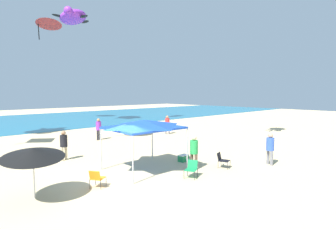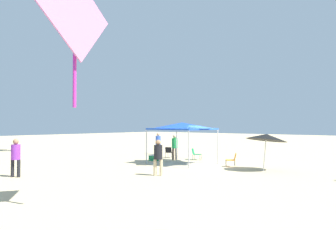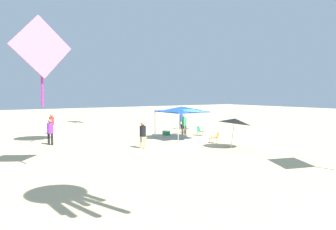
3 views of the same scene
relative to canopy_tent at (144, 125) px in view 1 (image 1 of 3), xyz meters
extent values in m
cube|color=#D6BC8C|center=(-2.12, -0.65, -2.49)|extent=(120.00, 120.00, 0.10)
cylinder|color=#B7B7BC|center=(-1.81, -1.46, -1.33)|extent=(0.07, 0.07, 2.22)
cylinder|color=#B7B7BC|center=(1.71, -1.57, -1.33)|extent=(0.07, 0.07, 2.22)
cylinder|color=#B7B7BC|center=(-1.71, 1.57, -1.33)|extent=(0.07, 0.07, 2.22)
cylinder|color=#B7B7BC|center=(1.81, 1.46, -1.33)|extent=(0.07, 0.07, 2.22)
cube|color=blue|center=(0.00, 0.00, -0.17)|extent=(3.69, 3.21, 0.10)
pyramid|color=blue|center=(0.00, 0.00, 0.06)|extent=(3.61, 3.15, 0.36)
cylinder|color=silver|center=(-5.62, -0.26, -1.43)|extent=(0.12, 0.32, 2.03)
cone|color=black|center=(-5.65, -0.39, -0.57)|extent=(2.31, 2.31, 0.72)
cylinder|color=black|center=(-2.80, -0.79, -2.24)|extent=(0.02, 0.02, 0.40)
cylinder|color=black|center=(-3.09, -0.35, -2.24)|extent=(0.02, 0.02, 0.40)
cylinder|color=black|center=(-3.23, -1.07, -2.24)|extent=(0.02, 0.02, 0.40)
cylinder|color=black|center=(-3.52, -0.64, -2.24)|extent=(0.02, 0.02, 0.40)
cube|color=orange|center=(-3.16, -0.71, -2.04)|extent=(0.72, 0.72, 0.03)
cube|color=orange|center=(-3.40, -0.88, -1.83)|extent=(0.38, 0.48, 0.41)
cylinder|color=black|center=(3.20, -3.14, -2.24)|extent=(0.02, 0.02, 0.40)
cylinder|color=black|center=(3.69, -2.98, -2.24)|extent=(0.02, 0.02, 0.40)
cylinder|color=black|center=(3.04, -2.64, -2.24)|extent=(0.02, 0.02, 0.40)
cylinder|color=black|center=(3.54, -2.48, -2.24)|extent=(0.02, 0.02, 0.40)
cube|color=black|center=(3.37, -2.81, -2.04)|extent=(0.65, 0.65, 0.03)
cube|color=black|center=(3.28, -2.54, -1.83)|extent=(0.51, 0.28, 0.41)
cylinder|color=black|center=(0.39, -2.57, -2.24)|extent=(0.02, 0.02, 0.40)
cylinder|color=black|center=(0.59, -3.04, -2.24)|extent=(0.02, 0.02, 0.40)
cylinder|color=black|center=(0.86, -2.36, -2.24)|extent=(0.02, 0.02, 0.40)
cylinder|color=black|center=(1.07, -2.83, -2.24)|extent=(0.02, 0.02, 0.40)
cube|color=#198C4C|center=(0.73, -2.70, -2.04)|extent=(0.68, 0.68, 0.03)
cube|color=#198C4C|center=(0.99, -2.58, -1.83)|extent=(0.32, 0.50, 0.41)
cube|color=#1E8C4C|center=(2.76, -0.30, -2.26)|extent=(0.63, 0.44, 0.36)
cube|color=white|center=(2.76, -0.30, -2.06)|extent=(0.65, 0.46, 0.04)
cylinder|color=brown|center=(2.05, -1.60, -2.02)|extent=(0.16, 0.16, 0.83)
cylinder|color=brown|center=(2.02, -1.93, -2.02)|extent=(0.16, 0.16, 0.83)
cylinder|color=green|center=(2.04, -1.76, -1.24)|extent=(0.43, 0.43, 0.72)
sphere|color=beige|center=(2.04, -1.76, -0.75)|extent=(0.27, 0.27, 0.27)
cylinder|color=black|center=(2.91, 9.90, -2.01)|extent=(0.17, 0.17, 0.86)
cylinder|color=black|center=(2.61, 9.74, -2.01)|extent=(0.17, 0.17, 0.86)
cylinder|color=purple|center=(2.76, 9.82, -1.21)|extent=(0.45, 0.45, 0.75)
sphere|color=#A87A56|center=(2.76, 9.82, -0.70)|extent=(0.28, 0.28, 0.28)
cylinder|color=slate|center=(9.18, 8.09, -2.02)|extent=(0.16, 0.16, 0.84)
cylinder|color=slate|center=(9.47, 7.92, -2.02)|extent=(0.16, 0.16, 0.84)
cylinder|color=red|center=(9.33, 8.01, -1.23)|extent=(0.44, 0.44, 0.73)
sphere|color=#A87A56|center=(9.33, 8.01, -0.73)|extent=(0.27, 0.27, 0.27)
cylinder|color=slate|center=(5.75, -4.38, -2.02)|extent=(0.16, 0.16, 0.84)
cylinder|color=slate|center=(5.90, -4.09, -2.02)|extent=(0.16, 0.16, 0.84)
cylinder|color=blue|center=(5.82, -4.24, -1.24)|extent=(0.44, 0.44, 0.73)
sphere|color=tan|center=(5.82, -4.24, -0.74)|extent=(0.27, 0.27, 0.27)
cylinder|color=#C6B28C|center=(-2.16, 5.04, -2.03)|extent=(0.16, 0.16, 0.83)
cylinder|color=#C6B28C|center=(-2.46, 4.90, -2.03)|extent=(0.16, 0.16, 0.83)
cylinder|color=black|center=(-2.31, 4.97, -1.25)|extent=(0.43, 0.43, 0.72)
sphere|color=#A87A56|center=(-2.31, 4.97, -0.76)|extent=(0.27, 0.27, 0.27)
cone|color=red|center=(5.78, 28.67, 11.63)|extent=(4.84, 4.85, 1.58)
cylinder|color=black|center=(4.59, 29.45, 10.47)|extent=(0.35, 0.44, 2.58)
ellipsoid|color=purple|center=(6.93, 23.33, 11.47)|extent=(5.53, 5.65, 2.36)
sphere|color=purple|center=(5.47, 21.43, 11.59)|extent=(1.08, 1.08, 1.08)
ellipsoid|color=black|center=(7.43, 21.42, 11.29)|extent=(0.74, 1.71, 0.24)
ellipsoid|color=black|center=(4.96, 23.33, 11.29)|extent=(1.79, 1.01, 0.24)
ellipsoid|color=black|center=(8.77, 23.73, 11.29)|extent=(0.74, 1.71, 0.24)
ellipsoid|color=black|center=(6.86, 25.20, 11.29)|extent=(1.79, 1.01, 0.24)
camera|label=1|loc=(-8.82, -11.10, 1.71)|focal=28.57mm
camera|label=2|loc=(-14.55, 18.83, 0.24)|focal=39.12mm
camera|label=3|loc=(-22.13, 16.16, 1.38)|focal=35.83mm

